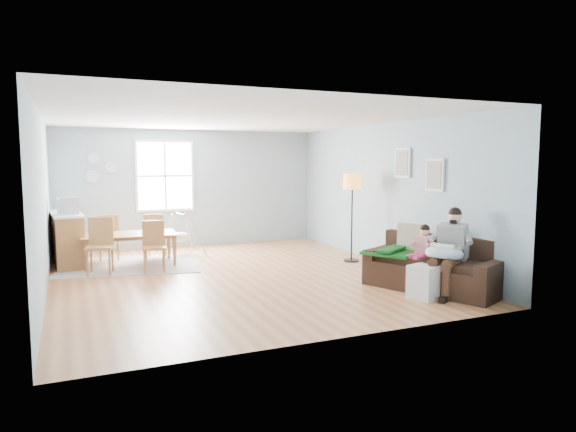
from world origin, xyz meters
name	(u,v)px	position (x,y,z in m)	size (l,w,h in m)	color
room	(236,135)	(0.00, 0.00, 2.42)	(8.40, 9.40, 3.90)	#A6623B
window	(165,176)	(-0.60, 3.46, 1.65)	(1.32, 0.08, 1.62)	white
pictures	(418,169)	(2.97, -1.05, 1.85)	(0.05, 1.34, 0.74)	white
wall_plates	(99,168)	(-2.00, 3.47, 1.83)	(0.67, 0.02, 0.66)	#95ADB2
sofa	(435,271)	(2.50, -2.13, 0.29)	(1.60, 2.20, 0.82)	black
green_throw	(394,252)	(2.17, -1.54, 0.52)	(0.93, 0.78, 0.04)	#13571D
beige_pillow	(412,238)	(2.49, -1.56, 0.73)	(0.13, 0.47, 0.47)	tan
father	(449,248)	(2.50, -2.45, 0.69)	(0.94, 0.75, 1.29)	gray
nursing_pillow	(444,253)	(2.36, -2.50, 0.64)	(0.54, 0.54, 0.15)	#A4B6CD
infant	(442,248)	(2.35, -2.47, 0.72)	(0.26, 0.36, 0.13)	white
toddler	(422,245)	(2.36, -1.98, 0.68)	(0.52, 0.38, 0.77)	silver
floor_lamp	(352,189)	(2.48, 0.35, 1.44)	(0.35, 0.35, 1.74)	black
storage_cube	(425,282)	(2.05, -2.48, 0.24)	(0.53, 0.50, 0.48)	silver
rug	(131,265)	(-1.60, 1.66, 0.01)	(2.54, 1.93, 0.01)	#A29D94
dining_table	(130,250)	(-1.60, 1.66, 0.30)	(1.73, 0.97, 0.61)	brown
chair_sw	(100,242)	(-2.16, 1.13, 0.57)	(0.53, 0.53, 0.99)	olive
chair_se	(154,243)	(-1.27, 0.96, 0.52)	(0.46, 0.46, 0.91)	olive
chair_nw	(109,235)	(-1.93, 2.36, 0.52)	(0.45, 0.45, 0.92)	olive
chair_ne	(155,233)	(-1.05, 2.20, 0.52)	(0.53, 0.53, 0.92)	olive
counter	(67,238)	(-2.70, 2.34, 0.50)	(0.66, 1.81, 1.00)	brown
monitor	(68,206)	(-2.66, 2.00, 1.15)	(0.39, 0.37, 0.31)	#A3A3A7
baby_swing	(181,236)	(-0.47, 2.47, 0.39)	(0.94, 0.96, 0.87)	#A3A3A7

